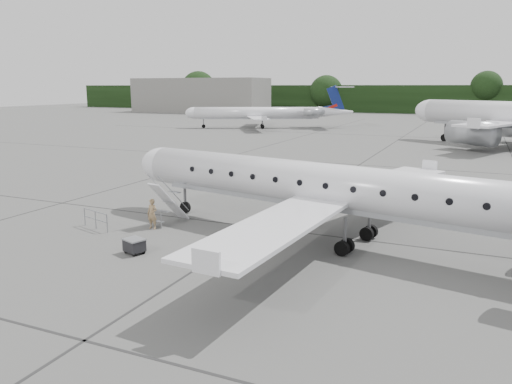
% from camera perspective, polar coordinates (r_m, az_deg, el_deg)
% --- Properties ---
extents(ground, '(320.00, 320.00, 0.00)m').
position_cam_1_polar(ground, '(23.70, 6.44, -7.00)').
color(ground, '#565654').
rests_on(ground, ground).
extents(treeline, '(260.00, 4.00, 8.00)m').
position_cam_1_polar(treeline, '(151.60, 21.79, 9.77)').
color(treeline, black).
rests_on(treeline, ground).
extents(terminal_building, '(40.00, 14.00, 10.00)m').
position_cam_1_polar(terminal_building, '(152.15, -6.39, 10.92)').
color(terminal_building, slate).
rests_on(terminal_building, ground).
extents(main_regional_jet, '(34.48, 27.74, 7.88)m').
position_cam_1_polar(main_regional_jet, '(24.59, 9.50, 3.07)').
color(main_regional_jet, silver).
rests_on(main_regional_jet, ground).
extents(airstair, '(1.29, 2.44, 2.47)m').
position_cam_1_polar(airstair, '(28.69, -9.90, -1.18)').
color(airstair, silver).
rests_on(airstair, ground).
extents(passenger, '(0.61, 0.40, 1.67)m').
position_cam_1_polar(passenger, '(27.90, -11.77, -2.47)').
color(passenger, '#937650').
rests_on(passenger, ground).
extents(safety_railing, '(2.13, 0.70, 1.00)m').
position_cam_1_polar(safety_railing, '(28.72, -17.86, -3.08)').
color(safety_railing, gray).
rests_on(safety_railing, ground).
extents(baggage_cart, '(1.09, 0.98, 0.78)m').
position_cam_1_polar(baggage_cart, '(24.12, -13.74, -5.96)').
color(baggage_cart, black).
rests_on(baggage_cart, ground).
extents(bg_regional_left, '(35.83, 31.81, 7.77)m').
position_cam_1_polar(bg_regional_left, '(94.05, 0.06, 9.68)').
color(bg_regional_left, silver).
rests_on(bg_regional_left, ground).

